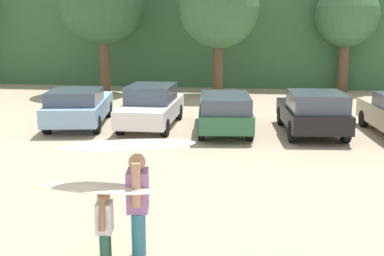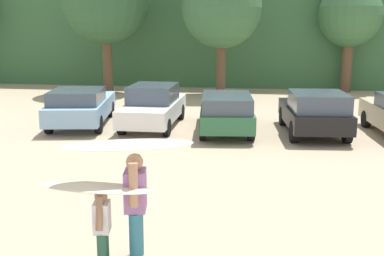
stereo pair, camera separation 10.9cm
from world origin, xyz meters
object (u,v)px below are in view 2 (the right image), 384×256
parked_car_white (153,106)px  parked_car_black (314,112)px  parked_car_forest_green (226,111)px  surfboard_white (127,145)px  parked_car_sky_blue (81,106)px  surfboard_cream (95,188)px  person_adult (136,201)px  person_child (102,225)px

parked_car_white → parked_car_black: (5.76, -0.54, 0.02)m
parked_car_forest_green → surfboard_white: bearing=168.9°
parked_car_sky_blue → surfboard_white: 10.88m
parked_car_sky_blue → surfboard_cream: (4.23, -10.10, 0.52)m
parked_car_forest_green → person_adult: 9.59m
parked_car_black → person_adult: size_ratio=2.41×
parked_car_sky_blue → person_child: parked_car_sky_blue is taller
parked_car_black → parked_car_sky_blue: bearing=82.5°
parked_car_white → surfboard_cream: 10.44m
parked_car_white → person_adult: bearing=-168.9°
person_adult → surfboard_white: surfboard_white is taller
parked_car_black → person_child: parked_car_black is taller
surfboard_white → person_child: bearing=39.7°
parked_car_sky_blue → person_child: size_ratio=3.83×
parked_car_black → surfboard_white: size_ratio=1.96×
parked_car_sky_blue → surfboard_cream: bearing=-167.5°
surfboard_white → parked_car_white: bearing=-97.0°
surfboard_cream → parked_car_black: bearing=-110.9°
parked_car_forest_green → surfboard_white: 9.56m
parked_car_sky_blue → surfboard_cream: size_ratio=2.59×
parked_car_white → surfboard_cream: parked_car_white is taller
parked_car_forest_green → surfboard_white: surfboard_white is taller
parked_car_white → surfboard_cream: (1.50, -10.32, 0.49)m
parked_car_white → person_adult: person_adult is taller
person_adult → person_child: (-0.43, -0.37, -0.27)m
parked_car_forest_green → parked_car_white: bearing=73.0°
parked_car_sky_blue → parked_car_forest_green: parked_car_sky_blue is taller
parked_car_forest_green → person_adult: size_ratio=2.70×
parked_car_white → surfboard_white: (1.93, -9.99, 1.10)m
parked_car_forest_green → parked_car_black: parked_car_black is taller
parked_car_forest_green → surfboard_cream: bearing=166.6°
surfboard_white → surfboard_cream: size_ratio=1.15×
parked_car_white → parked_car_black: bearing=-95.9°
surfboard_cream → parked_car_forest_green: bearing=-94.6°
surfboard_white → person_adult: bearing=126.6°
parked_car_sky_blue → parked_car_forest_green: 5.47m
parked_car_black → person_child: size_ratio=3.32×
person_child → parked_car_sky_blue: bearing=-76.1°
surfboard_white → surfboard_cream: surfboard_white is taller
parked_car_sky_blue → parked_car_white: 2.74m
parked_car_sky_blue → surfboard_white: (4.66, -9.77, 1.13)m
parked_car_sky_blue → parked_car_white: bearing=-95.7°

